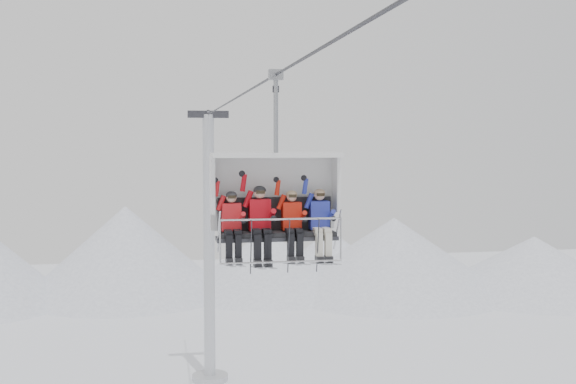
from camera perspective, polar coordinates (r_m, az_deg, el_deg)
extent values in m
cone|color=white|center=(58.26, -12.68, -4.52)|extent=(16.00, 16.00, 7.00)
cone|color=white|center=(57.99, -1.74, -5.46)|extent=(14.00, 14.00, 5.00)
cone|color=white|center=(58.32, 8.36, -4.95)|extent=(18.00, 18.00, 6.00)
cone|color=white|center=(61.05, 18.84, -5.44)|extent=(16.00, 16.00, 4.50)
cone|color=white|center=(62.08, 3.36, -5.09)|extent=(12.00, 12.00, 4.50)
cylinder|color=#BABCC2|center=(36.07, -6.25, -4.50)|extent=(0.56, 0.56, 13.30)
cylinder|color=#BABCC2|center=(37.56, -6.18, -14.36)|extent=(1.80, 1.80, 0.30)
cube|color=#313136|center=(35.72, -6.33, 6.12)|extent=(2.00, 0.35, 0.35)
cylinder|color=#313136|center=(13.90, 0.00, 9.80)|extent=(0.06, 50.00, 0.06)
cube|color=black|center=(15.26, -0.90, -3.33)|extent=(2.45, 0.55, 0.10)
cube|color=black|center=(15.47, -1.05, -1.72)|extent=(2.45, 0.10, 0.71)
cube|color=#313136|center=(15.28, -0.90, -3.67)|extent=(2.56, 0.60, 0.08)
cube|color=silver|center=(15.65, -1.19, -0.02)|extent=(2.73, 0.10, 1.63)
cube|color=silver|center=(15.23, -0.95, 2.93)|extent=(2.73, 0.90, 0.10)
cylinder|color=#B4B4B9|center=(14.68, -0.55, -2.16)|extent=(2.50, 0.04, 0.04)
cylinder|color=#B4B4B9|center=(14.73, -0.50, -5.56)|extent=(2.50, 0.04, 0.04)
cylinder|color=gray|center=(15.26, -0.97, 6.10)|extent=(0.10, 0.10, 1.68)
cube|color=gray|center=(15.31, -0.97, 9.25)|extent=(0.30, 0.18, 0.22)
cube|color=red|center=(15.14, -4.50, -1.99)|extent=(0.40, 0.26, 0.59)
sphere|color=tan|center=(15.06, -4.49, -0.43)|extent=(0.22, 0.22, 0.22)
cube|color=black|center=(14.76, -4.68, -4.32)|extent=(0.13, 0.15, 0.47)
cube|color=black|center=(14.78, -3.95, -4.31)|extent=(0.13, 0.15, 0.47)
cube|color=silver|center=(14.72, -4.63, -5.82)|extent=(0.09, 1.69, 0.26)
cube|color=silver|center=(14.74, -3.90, -5.81)|extent=(0.09, 1.69, 0.26)
cube|color=#BA0B16|center=(15.20, -2.27, -1.81)|extent=(0.45, 0.30, 0.66)
sphere|color=tan|center=(15.13, -2.25, -0.06)|extent=(0.24, 0.24, 0.24)
cube|color=black|center=(14.83, -2.43, -4.39)|extent=(0.15, 0.15, 0.53)
cube|color=black|center=(14.86, -1.62, -4.37)|extent=(0.15, 0.15, 0.53)
cube|color=silver|center=(14.80, -2.37, -5.99)|extent=(0.10, 1.69, 0.26)
cube|color=silver|center=(14.83, -1.55, -5.97)|extent=(0.10, 1.69, 0.26)
cube|color=red|center=(15.32, 0.27, -1.91)|extent=(0.40, 0.27, 0.59)
sphere|color=tan|center=(15.24, 0.30, -0.36)|extent=(0.22, 0.22, 0.22)
cube|color=black|center=(14.94, 0.22, -4.22)|extent=(0.13, 0.15, 0.47)
cube|color=black|center=(14.97, 0.94, -4.20)|extent=(0.13, 0.15, 0.47)
cube|color=silver|center=(14.90, 0.29, -5.71)|extent=(0.09, 1.69, 0.26)
cube|color=silver|center=(14.93, 1.01, -5.68)|extent=(0.09, 1.69, 0.26)
cube|color=#2732A4|center=(15.44, 2.47, -1.83)|extent=(0.41, 0.27, 0.60)
sphere|color=tan|center=(15.36, 2.51, -0.25)|extent=(0.22, 0.22, 0.22)
cube|color=beige|center=(15.06, 2.47, -4.18)|extent=(0.14, 0.15, 0.49)
cube|color=beige|center=(15.10, 3.19, -4.16)|extent=(0.14, 0.15, 0.49)
cube|color=silver|center=(15.02, 2.55, -5.68)|extent=(0.09, 1.69, 0.26)
cube|color=silver|center=(15.06, 3.28, -5.66)|extent=(0.09, 1.69, 0.26)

